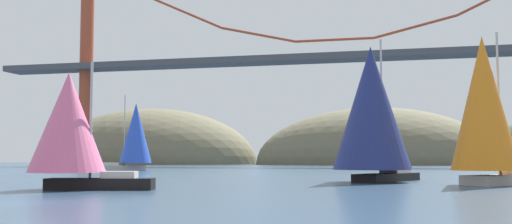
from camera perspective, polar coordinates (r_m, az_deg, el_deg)
ground_plane at (r=24.42m, az=-20.18°, el=-7.92°), size 360.00×360.00×0.00m
headland_left at (r=169.69m, az=-9.77°, el=-4.77°), size 58.70×44.00×30.00m
headland_center at (r=155.41m, az=10.97°, el=-4.81°), size 59.81×44.00×28.26m
suspension_bridge at (r=117.65m, az=7.29°, el=5.45°), size 140.17×6.00×44.86m
sailboat_orange_sail at (r=39.93m, az=20.50°, el=0.38°), size 7.32×7.38×9.50m
sailboat_pink_spinnaker at (r=33.70m, az=-16.88°, el=-1.21°), size 7.00×4.84×6.73m
sailboat_navy_sail at (r=42.90m, az=10.70°, el=0.19°), size 7.01×9.40×10.10m
sailboat_blue_spinnaker at (r=79.93m, az=-11.21°, el=-2.15°), size 7.72×6.87×9.62m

